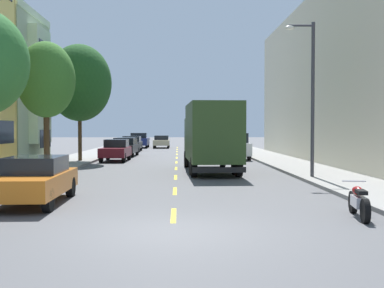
% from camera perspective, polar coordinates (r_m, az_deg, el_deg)
% --- Properties ---
extents(ground_plane, '(160.00, 160.00, 0.00)m').
position_cam_1_polar(ground_plane, '(41.01, -1.77, -1.35)').
color(ground_plane, '#4C4C4F').
extents(sidewalk_left, '(3.20, 120.00, 0.14)m').
position_cam_1_polar(sidewalk_left, '(39.67, -12.09, -1.40)').
color(sidewalk_left, gray).
rests_on(sidewalk_left, ground_plane).
extents(sidewalk_right, '(3.20, 120.00, 0.14)m').
position_cam_1_polar(sidewalk_right, '(39.63, 8.54, -1.38)').
color(sidewalk_right, gray).
rests_on(sidewalk_right, ground_plane).
extents(lane_centerline_dashes, '(0.14, 47.20, 0.01)m').
position_cam_1_polar(lane_centerline_dashes, '(35.52, -1.80, -1.84)').
color(lane_centerline_dashes, yellow).
rests_on(lane_centerline_dashes, ground_plane).
extents(street_tree_second, '(2.84, 2.84, 6.43)m').
position_cam_1_polar(street_tree_second, '(25.57, -16.51, 7.09)').
color(street_tree_second, '#47331E').
rests_on(street_tree_second, sidewalk_left).
extents(street_tree_third, '(4.21, 4.21, 7.69)m').
position_cam_1_polar(street_tree_third, '(33.64, -12.87, 6.90)').
color(street_tree_third, '#47331E').
rests_on(street_tree_third, sidewalk_left).
extents(street_lamp, '(1.35, 0.28, 6.84)m').
position_cam_1_polar(street_lamp, '(22.61, 13.42, 6.37)').
color(street_lamp, '#38383D').
rests_on(street_lamp, sidewalk_right).
extents(delivery_box_truck, '(2.69, 8.13, 3.53)m').
position_cam_1_polar(delivery_box_truck, '(25.59, 2.18, 1.15)').
color(delivery_box_truck, '#2D471E').
rests_on(delivery_box_truck, ground_plane).
extents(parked_pickup_navy, '(2.02, 5.31, 1.73)m').
position_cam_1_polar(parked_pickup_navy, '(57.41, -6.08, 0.39)').
color(parked_pickup_navy, navy).
rests_on(parked_pickup_navy, ground_plane).
extents(parked_hatchback_burgundy, '(1.84, 4.04, 1.50)m').
position_cam_1_polar(parked_hatchback_burgundy, '(34.59, -8.81, -0.71)').
color(parked_hatchback_burgundy, maroon).
rests_on(parked_hatchback_burgundy, ground_plane).
extents(parked_wagon_black, '(1.96, 4.75, 1.50)m').
position_cam_1_polar(parked_wagon_black, '(40.56, -7.73, -0.26)').
color(parked_wagon_black, black).
rests_on(parked_wagon_black, ground_plane).
extents(parked_hatchback_sky, '(1.81, 4.03, 1.50)m').
position_cam_1_polar(parked_hatchback_sky, '(48.59, 3.32, 0.05)').
color(parked_hatchback_sky, '#7A9EC6').
rests_on(parked_hatchback_sky, ground_plane).
extents(parked_sedan_orange, '(1.87, 4.53, 1.43)m').
position_cam_1_polar(parked_sedan_orange, '(15.77, -17.75, -3.89)').
color(parked_sedan_orange, orange).
rests_on(parked_sedan_orange, ground_plane).
extents(parked_suv_white, '(1.99, 4.82, 1.93)m').
position_cam_1_polar(parked_suv_white, '(36.52, 4.89, -0.20)').
color(parked_suv_white, silver).
rests_on(parked_suv_white, ground_plane).
extents(parked_wagon_charcoal, '(1.85, 4.71, 1.50)m').
position_cam_1_polar(parked_wagon_charcoal, '(48.86, -6.97, 0.10)').
color(parked_wagon_charcoal, '#333338').
rests_on(parked_wagon_charcoal, ground_plane).
extents(parked_pickup_teal, '(2.15, 5.36, 1.73)m').
position_cam_1_polar(parked_pickup_teal, '(57.72, 2.58, 0.41)').
color(parked_pickup_teal, '#195B60').
rests_on(parked_pickup_teal, ground_plane).
extents(moving_champagne_sedan, '(1.80, 4.50, 1.43)m').
position_cam_1_polar(moving_champagne_sedan, '(56.84, -3.54, 0.30)').
color(moving_champagne_sedan, tan).
rests_on(moving_champagne_sedan, ground_plane).
extents(parked_motorcycle, '(0.62, 2.05, 0.90)m').
position_cam_1_polar(parked_motorcycle, '(13.41, 18.72, -6.36)').
color(parked_motorcycle, black).
rests_on(parked_motorcycle, ground_plane).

